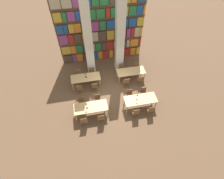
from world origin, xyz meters
TOP-DOWN VIEW (x-y plane):
  - ground_plane at (0.00, 0.00)m, footprint 40.00×40.00m
  - bookshelf_bank at (-0.00, 4.21)m, footprint 6.73×0.35m
  - pillar_left at (-1.13, 2.72)m, footprint 0.59×0.59m
  - pillar_center at (1.13, 2.72)m, footprint 0.59×0.59m
  - reading_table_0 at (-1.63, -1.37)m, footprint 2.14×0.89m
  - chair_0 at (-2.17, -2.10)m, footprint 0.42×0.40m
  - chair_1 at (-2.17, -0.64)m, footprint 0.42×0.40m
  - chair_2 at (-1.08, -2.10)m, footprint 0.42×0.40m
  - chair_3 at (-1.08, -0.64)m, footprint 0.42×0.40m
  - desk_lamp_0 at (-1.86, -1.40)m, footprint 0.14×0.14m
  - reading_table_1 at (1.68, -1.38)m, footprint 2.14×0.89m
  - chair_4 at (1.16, -2.11)m, footprint 0.42×0.40m
  - chair_5 at (1.16, -0.65)m, footprint 0.42×0.40m
  - chair_6 at (2.16, -2.11)m, footprint 0.42×0.40m
  - chair_7 at (2.16, -0.65)m, footprint 0.42×0.40m
  - desk_lamp_1 at (1.42, -1.36)m, footprint 0.14×0.14m
  - reading_table_2 at (-1.69, 1.33)m, footprint 2.14×0.89m
  - chair_8 at (-2.23, 0.60)m, footprint 0.42×0.40m
  - chair_9 at (-2.23, 2.06)m, footprint 0.42×0.40m
  - chair_10 at (-1.14, 0.60)m, footprint 0.42×0.40m
  - chair_11 at (-1.14, 2.06)m, footprint 0.42×0.40m
  - desk_lamp_2 at (-1.65, 1.34)m, footprint 0.14×0.14m
  - reading_table_3 at (1.75, 1.32)m, footprint 2.14×0.89m
  - chair_12 at (1.23, 0.59)m, footprint 0.42×0.40m
  - chair_13 at (1.23, 2.05)m, footprint 0.42×0.40m
  - chair_14 at (2.32, 0.59)m, footprint 0.42×0.40m
  - chair_15 at (2.32, 2.05)m, footprint 0.42×0.40m

SIDE VIEW (x-z plane):
  - ground_plane at x=0.00m, z-range 0.00..0.00m
  - chair_0 at x=-2.17m, z-range 0.04..0.91m
  - chair_1 at x=-2.17m, z-range 0.04..0.91m
  - chair_2 at x=-1.08m, z-range 0.04..0.91m
  - chair_3 at x=-1.08m, z-range 0.04..0.91m
  - chair_4 at x=1.16m, z-range 0.04..0.91m
  - chair_5 at x=1.16m, z-range 0.04..0.91m
  - chair_6 at x=2.16m, z-range 0.04..0.91m
  - chair_7 at x=2.16m, z-range 0.04..0.91m
  - chair_8 at x=-2.23m, z-range 0.04..0.91m
  - chair_9 at x=-2.23m, z-range 0.04..0.91m
  - chair_10 at x=-1.14m, z-range 0.04..0.91m
  - chair_11 at x=-1.14m, z-range 0.04..0.91m
  - chair_12 at x=1.23m, z-range 0.04..0.91m
  - chair_13 at x=1.23m, z-range 0.04..0.91m
  - chair_14 at x=2.32m, z-range 0.04..0.91m
  - chair_15 at x=2.32m, z-range 0.04..0.91m
  - reading_table_0 at x=-1.63m, z-range 0.31..1.08m
  - reading_table_1 at x=1.68m, z-range 0.31..1.08m
  - reading_table_2 at x=-1.69m, z-range 0.31..1.08m
  - reading_table_3 at x=1.75m, z-range 0.31..1.08m
  - desk_lamp_2 at x=-1.65m, z-range 0.84..1.23m
  - desk_lamp_0 at x=-1.86m, z-range 0.86..1.34m
  - desk_lamp_1 at x=1.42m, z-range 0.86..1.36m
  - bookshelf_bank at x=0.00m, z-range -0.07..5.43m
  - pillar_left at x=-1.13m, z-range 0.00..6.00m
  - pillar_center at x=1.13m, z-range 0.00..6.00m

